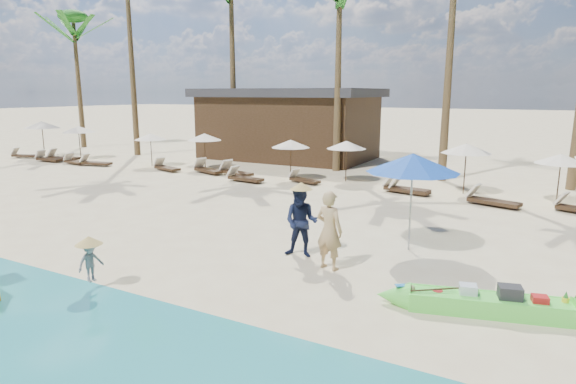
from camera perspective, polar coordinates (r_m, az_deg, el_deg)
The scene contains 32 objects.
ground at distance 11.90m, azimuth -6.50°, elevation -8.38°, with size 240.00×240.00×0.00m, color beige.
wet_sand_strip at distance 8.69m, azimuth -26.74°, elevation -17.56°, with size 240.00×4.50×0.01m, color tan.
green_canoe at distance 9.97m, azimuth 22.60°, elevation -12.12°, with size 4.52×1.45×0.58m.
tourist at distance 11.24m, azimuth 4.91°, elevation -4.54°, with size 0.68×0.45×1.87m, color tan.
vendor_green at distance 12.05m, azimuth 1.57°, elevation -3.57°, with size 0.87×0.68×1.79m, color #141B37.
vendor_yellow at distance 10.95m, azimuth -22.37°, elevation -7.63°, with size 0.56×0.32×0.87m, color gray.
blue_umbrella at distance 12.66m, azimuth 14.59°, elevation 3.35°, with size 2.38×2.38×2.56m.
resort_parasol_0 at distance 34.77m, azimuth -27.17°, elevation 7.11°, with size 2.21×2.21×2.27m.
lounger_0_left at distance 34.85m, azimuth -28.83°, elevation 3.88°, with size 1.80×1.07×0.58m.
lounger_0_right at distance 32.19m, azimuth -26.57°, elevation 3.58°, with size 1.83×0.66×0.61m.
resort_parasol_1 at distance 32.65m, azimuth -23.59°, elevation 6.83°, with size 1.98×1.98×2.04m.
lounger_1_left at distance 32.29m, azimuth -25.20°, elevation 3.76°, with size 2.04×1.19×0.66m.
lounger_1_right at distance 30.42m, azimuth -23.99°, elevation 3.37°, with size 1.71×0.68×0.56m.
resort_parasol_2 at distance 27.99m, azimuth -16.00°, elevation 6.33°, with size 1.79×1.79×1.84m.
lounger_2_left at distance 29.34m, azimuth -21.95°, elevation 3.29°, with size 1.88×0.95×0.61m.
resort_parasol_3 at distance 26.37m, azimuth -9.89°, elevation 6.44°, with size 1.86×1.86×1.92m.
lounger_3_left at distance 26.29m, azimuth -14.27°, elevation 2.89°, with size 1.85×0.96×0.60m.
lounger_3_right at distance 25.01m, azimuth -9.53°, elevation 2.70°, with size 2.02×1.13×0.66m.
resort_parasol_4 at distance 22.70m, azimuth 0.31°, elevation 5.74°, with size 1.84×1.84×1.89m.
lounger_4_left at distance 24.05m, azimuth -6.33°, elevation 2.44°, with size 2.06×1.10×0.67m.
lounger_4_right at distance 22.44m, azimuth -5.29°, elevation 1.75°, with size 1.89×0.76×0.62m.
resort_parasol_5 at distance 22.39m, azimuth 6.95°, elevation 5.57°, with size 1.84×1.84×1.89m.
lounger_5_left at distance 22.04m, azimuth 1.78°, elevation 1.55°, with size 1.69×0.92×0.55m.
resort_parasol_6 at distance 20.73m, azimuth 20.40°, elevation 4.87°, with size 2.01×2.01×2.07m.
lounger_6_left at distance 20.23m, azimuth 13.98°, elevation 0.30°, with size 1.72×0.77×0.56m.
lounger_6_right at distance 20.39m, azimuth 13.55°, elevation 0.50°, with size 2.01×0.89×0.66m.
resort_parasol_7 at distance 20.27m, azimuth 29.64°, elevation 3.43°, with size 1.82×1.82×1.87m.
lounger_7_left at distance 19.10m, azimuth 22.85°, elevation -0.86°, with size 2.00×1.06×0.65m.
palm_0 at distance 39.86m, azimuth -23.98°, elevation 16.57°, with size 2.08×2.08×9.90m.
palm_2 at distance 29.96m, azimuth -6.75°, elevation 21.46°, with size 2.08×2.08×11.33m.
palm_3 at distance 25.77m, azimuth 6.13°, elevation 21.73°, with size 2.08×2.08×10.52m.
pavilion_west at distance 30.35m, azimuth 0.05°, elevation 8.17°, with size 10.80×6.60×4.30m.
Camera 1 is at (6.49, -9.11, 4.08)m, focal length 30.00 mm.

